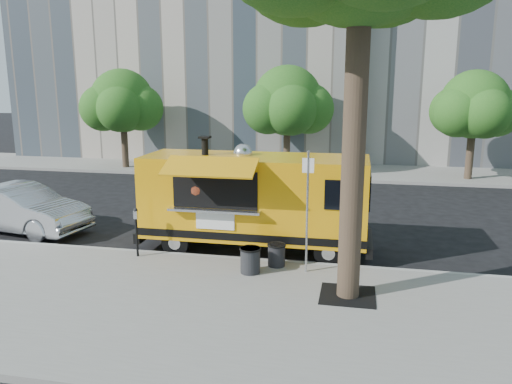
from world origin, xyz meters
TOP-DOWN VIEW (x-y plane):
  - ground at (0.00, 0.00)m, footprint 120.00×120.00m
  - sidewalk at (0.00, -4.00)m, footprint 60.00×6.00m
  - curb at (0.00, -0.93)m, footprint 60.00×0.14m
  - far_sidewalk at (0.00, 13.50)m, footprint 60.00×5.00m
  - tree_well at (2.60, -2.80)m, footprint 1.20×1.20m
  - far_tree_a at (-10.00, 12.30)m, footprint 3.42×3.42m
  - far_tree_b at (-1.00, 12.70)m, footprint 3.60×3.60m
  - far_tree_c at (8.00, 12.40)m, footprint 3.24×3.24m
  - sign_post at (1.55, -1.55)m, footprint 0.28×0.06m
  - parking_meter at (-3.00, -1.35)m, footprint 0.11×0.11m
  - food_truck at (-0.14, 0.18)m, footprint 6.56×3.03m
  - sedan at (-7.87, 0.50)m, footprint 4.84×2.39m
  - trash_bin_left at (0.22, -1.90)m, footprint 0.53×0.53m
  - trash_bin_right at (0.77, -1.30)m, footprint 0.48×0.48m

SIDE VIEW (x-z plane):
  - ground at x=0.00m, z-range 0.00..0.00m
  - sidewalk at x=0.00m, z-range 0.00..0.15m
  - curb at x=0.00m, z-range -0.01..0.15m
  - far_sidewalk at x=0.00m, z-range 0.00..0.15m
  - tree_well at x=2.60m, z-range 0.14..0.17m
  - trash_bin_right at x=0.77m, z-range 0.17..0.74m
  - trash_bin_left at x=0.22m, z-range 0.17..0.80m
  - sedan at x=-7.87m, z-range 0.00..1.53m
  - parking_meter at x=-3.00m, z-range 0.31..1.65m
  - food_truck at x=-0.14m, z-range -0.10..3.13m
  - sign_post at x=1.55m, z-range 0.35..3.35m
  - far_tree_c at x=8.00m, z-range 1.11..6.32m
  - far_tree_a at x=-10.00m, z-range 1.10..6.45m
  - far_tree_b at x=-1.00m, z-range 1.08..6.58m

